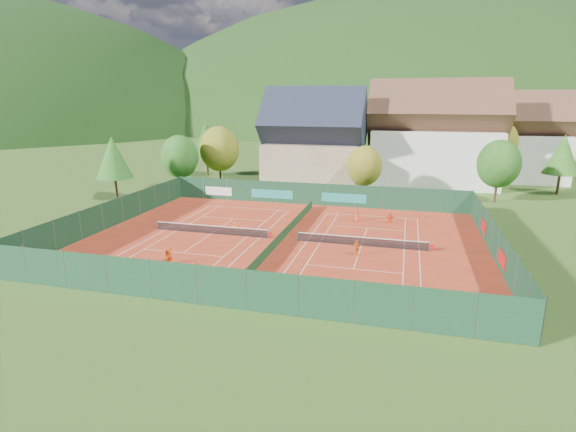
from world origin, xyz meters
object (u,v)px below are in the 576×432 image
(hotel_block_a, at_px, (434,140))
(player_left_mid, at_px, (167,257))
(chalet, at_px, (314,145))
(player_left_far, at_px, (235,227))
(player_right_far_b, at_px, (390,218))
(player_left_near, at_px, (170,256))
(ball_hopper, at_px, (415,295))
(hotel_block_b, at_px, (516,142))
(player_right_far_a, at_px, (357,216))
(player_right_near, at_px, (357,248))

(hotel_block_a, relative_size, player_left_mid, 16.46)
(chalet, distance_m, player_left_far, 29.64)
(player_right_far_b, bearing_deg, player_left_near, 19.05)
(ball_hopper, bearing_deg, hotel_block_a, 86.41)
(chalet, relative_size, player_left_mid, 12.34)
(chalet, xyz_separation_m, hotel_block_a, (19.00, 6.00, 0.76))
(ball_hopper, xyz_separation_m, player_right_far_b, (-2.67, 20.75, 0.08))
(player_left_near, relative_size, player_left_mid, 1.14)
(chalet, bearing_deg, hotel_block_a, 17.53)
(hotel_block_b, xyz_separation_m, player_right_far_a, (-23.48, -34.93, -5.95))
(player_right_far_a, height_order, player_right_far_b, player_right_far_a)
(chalet, relative_size, player_right_far_a, 12.15)
(player_left_mid, height_order, player_right_near, player_right_near)
(hotel_block_a, xyz_separation_m, hotel_block_b, (14.00, 8.00, -0.76))
(chalet, bearing_deg, player_left_mid, -97.11)
(player_right_far_b, bearing_deg, hotel_block_a, -128.21)
(player_right_far_a, relative_size, player_right_far_b, 1.05)
(chalet, relative_size, hotel_block_a, 0.75)
(player_right_far_a, bearing_deg, player_right_far_b, -169.84)
(player_left_far, xyz_separation_m, player_right_far_b, (16.01, 7.94, 0.04))
(player_right_near, bearing_deg, ball_hopper, -91.20)
(chalet, height_order, player_left_mid, chalet)
(player_left_far, bearing_deg, player_right_far_b, -133.04)
(player_left_mid, xyz_separation_m, player_left_far, (2.25, 10.58, -0.06))
(hotel_block_a, bearing_deg, ball_hopper, -93.59)
(hotel_block_b, height_order, player_left_far, hotel_block_b)
(hotel_block_b, bearing_deg, hotel_block_a, -150.26)
(player_left_near, xyz_separation_m, player_right_far_a, (14.23, 18.32, -0.08))
(player_left_mid, bearing_deg, hotel_block_a, 88.44)
(player_right_near, xyz_separation_m, player_right_far_b, (2.48, 12.11, -0.15))
(player_right_far_b, bearing_deg, player_left_mid, 19.05)
(player_right_near, height_order, player_right_far_b, player_right_near)
(player_left_mid, xyz_separation_m, player_right_far_a, (14.45, 18.54, 0.01))
(chalet, distance_m, hotel_block_b, 35.85)
(player_right_far_a, bearing_deg, player_left_far, 43.55)
(player_left_far, height_order, player_right_far_a, player_right_far_a)
(player_right_far_b, bearing_deg, player_right_near, 52.07)
(player_left_near, distance_m, player_right_near, 16.75)
(hotel_block_a, distance_m, player_left_far, 41.63)
(player_right_near, bearing_deg, player_left_far, 130.89)
(hotel_block_b, height_order, player_right_far_b, hotel_block_b)
(player_left_far, distance_m, player_right_far_a, 14.56)
(hotel_block_a, distance_m, player_right_far_b, 28.35)
(hotel_block_b, height_order, player_left_mid, hotel_block_b)
(chalet, height_order, player_right_far_a, chalet)
(player_left_mid, relative_size, player_left_far, 1.11)
(player_left_mid, bearing_deg, player_right_near, 48.31)
(ball_hopper, distance_m, player_right_far_a, 21.76)
(player_left_far, bearing_deg, player_left_mid, 98.59)
(player_right_near, bearing_deg, player_left_near, 169.70)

